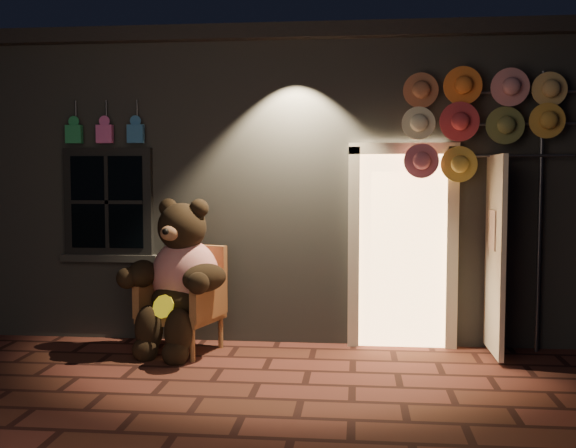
# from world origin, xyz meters

# --- Properties ---
(ground) EXTENTS (60.00, 60.00, 0.00)m
(ground) POSITION_xyz_m (0.00, 0.00, 0.00)
(ground) COLOR #5D2A23
(ground) RESTS_ON ground
(shop_building) EXTENTS (7.30, 5.95, 3.51)m
(shop_building) POSITION_xyz_m (0.00, 3.99, 1.74)
(shop_building) COLOR slate
(shop_building) RESTS_ON ground
(wicker_armchair) EXTENTS (0.91, 0.87, 1.10)m
(wicker_armchair) POSITION_xyz_m (-0.93, 1.08, 0.55)
(wicker_armchair) COLOR #A46E3F
(wicker_armchair) RESTS_ON ground
(teddy_bear) EXTENTS (1.14, 1.04, 1.64)m
(teddy_bear) POSITION_xyz_m (-0.96, 0.95, 0.78)
(teddy_bear) COLOR #B61318
(teddy_bear) RESTS_ON ground
(hat_rack) EXTENTS (1.75, 0.22, 2.93)m
(hat_rack) POSITION_xyz_m (2.09, 1.28, 2.41)
(hat_rack) COLOR #59595E
(hat_rack) RESTS_ON ground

